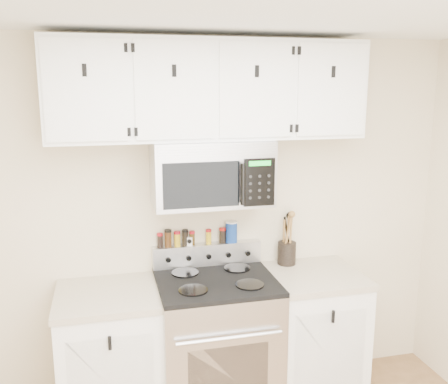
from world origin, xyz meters
The scene contains 18 objects.
back_wall centered at (0.00, 1.75, 1.25)m, with size 3.50×0.01×2.50m, color beige.
range centered at (0.00, 1.43, 0.49)m, with size 0.76×0.65×1.10m.
base_cabinet_left centered at (-0.69, 1.45, 0.46)m, with size 0.64×0.62×0.92m.
base_cabinet_right centered at (0.69, 1.45, 0.46)m, with size 0.64×0.62×0.92m.
microwave centered at (0.00, 1.55, 1.63)m, with size 0.76×0.44×0.42m.
upper_cabinets centered at (0.00, 1.58, 2.15)m, with size 2.00×0.35×0.62m.
utensil_crock centered at (0.57, 1.66, 1.02)m, with size 0.13×0.13×0.38m.
kitchen_timer centered at (-0.13, 1.71, 1.13)m, with size 0.05×0.04×0.06m, color white.
salt_canister centered at (0.17, 1.71, 1.18)m, with size 0.08×0.08×0.15m.
spice_jar_0 centered at (-0.33, 1.71, 1.15)m, with size 0.04×0.04×0.10m.
spice_jar_1 centered at (-0.27, 1.71, 1.16)m, with size 0.05×0.05×0.12m.
spice_jar_2 centered at (-0.21, 1.71, 1.15)m, with size 0.04×0.04×0.10m.
spice_jar_3 centered at (-0.15, 1.71, 1.16)m, with size 0.04×0.04×0.11m.
spice_jar_4 centered at (-0.11, 1.71, 1.15)m, with size 0.04×0.04×0.10m.
spice_jar_5 centered at (0.01, 1.71, 1.15)m, with size 0.04×0.04×0.10m.
spice_jar_6 centered at (0.11, 1.71, 1.15)m, with size 0.05×0.05×0.11m.
spice_jar_7 centered at (0.15, 1.71, 1.15)m, with size 0.04×0.04×0.10m.
spice_jar_8 centered at (0.17, 1.71, 1.15)m, with size 0.04×0.04×0.10m.
Camera 1 is at (-0.68, -1.53, 2.18)m, focal length 40.00 mm.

